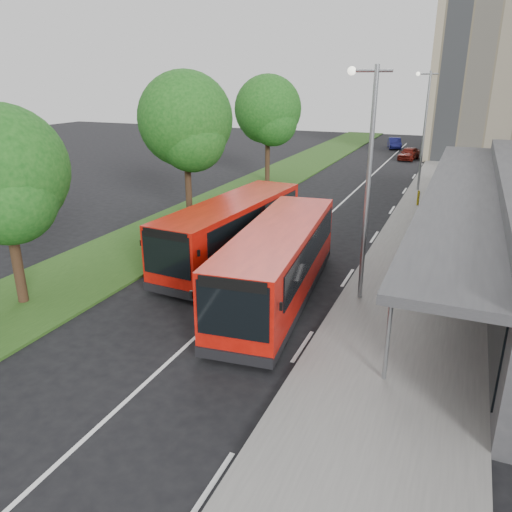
{
  "coord_description": "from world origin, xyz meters",
  "views": [
    {
      "loc": [
        7.2,
        -14.91,
        7.77
      ],
      "look_at": [
        0.43,
        1.13,
        1.5
      ],
      "focal_mm": 35.0,
      "sensor_mm": 36.0,
      "label": 1
    }
  ],
  "objects_px": {
    "bollard": "(418,198)",
    "bus_second": "(232,231)",
    "lamp_post_near": "(367,173)",
    "lamp_post_far": "(424,124)",
    "car_far": "(394,143)",
    "tree_far": "(268,114)",
    "litter_bin": "(426,233)",
    "tree_near": "(4,179)",
    "bus_main": "(278,264)",
    "car_near": "(409,153)",
    "tree_mid": "(186,126)"
  },
  "relations": [
    {
      "from": "tree_far",
      "to": "car_far",
      "type": "relative_size",
      "value": 2.17
    },
    {
      "from": "tree_near",
      "to": "bus_main",
      "type": "bearing_deg",
      "value": 24.55
    },
    {
      "from": "tree_mid",
      "to": "bus_second",
      "type": "xyz_separation_m",
      "value": [
        5.08,
        -5.03,
        -3.9
      ]
    },
    {
      "from": "car_near",
      "to": "bollard",
      "type": "bearing_deg",
      "value": -72.78
    },
    {
      "from": "tree_far",
      "to": "bollard",
      "type": "distance_m",
      "value": 13.1
    },
    {
      "from": "lamp_post_near",
      "to": "lamp_post_far",
      "type": "height_order",
      "value": "same"
    },
    {
      "from": "tree_near",
      "to": "lamp_post_near",
      "type": "distance_m",
      "value": 12.18
    },
    {
      "from": "car_near",
      "to": "car_far",
      "type": "distance_m",
      "value": 8.32
    },
    {
      "from": "tree_far",
      "to": "bus_main",
      "type": "relative_size",
      "value": 0.8
    },
    {
      "from": "lamp_post_far",
      "to": "car_far",
      "type": "height_order",
      "value": "lamp_post_far"
    },
    {
      "from": "lamp_post_near",
      "to": "car_far",
      "type": "height_order",
      "value": "lamp_post_near"
    },
    {
      "from": "lamp_post_far",
      "to": "bollard",
      "type": "relative_size",
      "value": 8.63
    },
    {
      "from": "lamp_post_near",
      "to": "lamp_post_far",
      "type": "bearing_deg",
      "value": 90.0
    },
    {
      "from": "tree_near",
      "to": "bus_main",
      "type": "height_order",
      "value": "tree_near"
    },
    {
      "from": "tree_near",
      "to": "lamp_post_far",
      "type": "bearing_deg",
      "value": 65.96
    },
    {
      "from": "bus_main",
      "to": "bus_second",
      "type": "relative_size",
      "value": 1.03
    },
    {
      "from": "lamp_post_near",
      "to": "lamp_post_far",
      "type": "relative_size",
      "value": 1.0
    },
    {
      "from": "lamp_post_near",
      "to": "bus_main",
      "type": "distance_m",
      "value": 4.42
    },
    {
      "from": "car_near",
      "to": "bus_second",
      "type": "bearing_deg",
      "value": -87.62
    },
    {
      "from": "lamp_post_near",
      "to": "bus_second",
      "type": "distance_m",
      "value": 7.19
    },
    {
      "from": "lamp_post_near",
      "to": "bollard",
      "type": "height_order",
      "value": "lamp_post_near"
    },
    {
      "from": "bus_second",
      "to": "car_far",
      "type": "relative_size",
      "value": 2.63
    },
    {
      "from": "tree_far",
      "to": "car_far",
      "type": "xyz_separation_m",
      "value": [
        6.26,
        23.74,
        -4.56
      ]
    },
    {
      "from": "lamp_post_near",
      "to": "litter_bin",
      "type": "distance_m",
      "value": 9.05
    },
    {
      "from": "tree_far",
      "to": "lamp_post_far",
      "type": "bearing_deg",
      "value": 4.87
    },
    {
      "from": "tree_mid",
      "to": "bus_second",
      "type": "bearing_deg",
      "value": -44.74
    },
    {
      "from": "tree_mid",
      "to": "lamp_post_near",
      "type": "distance_m",
      "value": 13.19
    },
    {
      "from": "litter_bin",
      "to": "car_far",
      "type": "xyz_separation_m",
      "value": [
        -6.57,
        34.95,
        0.06
      ]
    },
    {
      "from": "tree_near",
      "to": "litter_bin",
      "type": "relative_size",
      "value": 8.81
    },
    {
      "from": "litter_bin",
      "to": "tree_near",
      "type": "bearing_deg",
      "value": -135.07
    },
    {
      "from": "bollard",
      "to": "car_far",
      "type": "xyz_separation_m",
      "value": [
        -5.43,
        27.54,
        -0.0
      ]
    },
    {
      "from": "bus_second",
      "to": "car_near",
      "type": "height_order",
      "value": "bus_second"
    },
    {
      "from": "tree_mid",
      "to": "lamp_post_near",
      "type": "xyz_separation_m",
      "value": [
        11.13,
        -7.05,
        -0.57
      ]
    },
    {
      "from": "bollard",
      "to": "bus_second",
      "type": "bearing_deg",
      "value": -116.5
    },
    {
      "from": "tree_far",
      "to": "lamp_post_far",
      "type": "xyz_separation_m",
      "value": [
        11.13,
        0.95,
        -0.46
      ]
    },
    {
      "from": "lamp_post_near",
      "to": "bus_second",
      "type": "relative_size",
      "value": 0.82
    },
    {
      "from": "tree_mid",
      "to": "lamp_post_far",
      "type": "relative_size",
      "value": 1.02
    },
    {
      "from": "tree_near",
      "to": "bollard",
      "type": "distance_m",
      "value": 23.67
    },
    {
      "from": "litter_bin",
      "to": "car_far",
      "type": "distance_m",
      "value": 35.56
    },
    {
      "from": "tree_far",
      "to": "lamp_post_near",
      "type": "relative_size",
      "value": 1.0
    },
    {
      "from": "tree_near",
      "to": "tree_mid",
      "type": "height_order",
      "value": "tree_mid"
    },
    {
      "from": "tree_far",
      "to": "bus_second",
      "type": "bearing_deg",
      "value": -73.39
    },
    {
      "from": "lamp_post_near",
      "to": "litter_bin",
      "type": "bearing_deg",
      "value": 77.77
    },
    {
      "from": "tree_far",
      "to": "car_near",
      "type": "xyz_separation_m",
      "value": [
        8.79,
        15.82,
        -4.55
      ]
    },
    {
      "from": "bollard",
      "to": "car_near",
      "type": "bearing_deg",
      "value": 98.4
    },
    {
      "from": "bus_main",
      "to": "bus_second",
      "type": "distance_m",
      "value": 4.56
    },
    {
      "from": "bollard",
      "to": "car_far",
      "type": "distance_m",
      "value": 28.07
    },
    {
      "from": "tree_mid",
      "to": "tree_far",
      "type": "distance_m",
      "value": 12.0
    },
    {
      "from": "car_far",
      "to": "tree_far",
      "type": "bearing_deg",
      "value": -118.06
    },
    {
      "from": "bus_second",
      "to": "car_far",
      "type": "distance_m",
      "value": 40.8
    }
  ]
}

